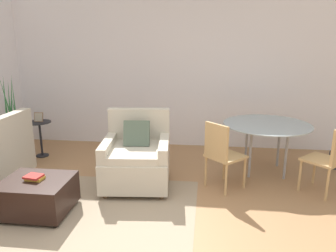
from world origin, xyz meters
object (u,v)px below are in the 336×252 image
picture_frame (39,117)px  potted_plant (14,137)px  book_stack (34,177)px  side_table (40,132)px  ottoman (37,195)px  tv_remote_primary (29,175)px  dining_chair_near_left (221,152)px  dining_chair_near_right (330,156)px  dining_table (267,128)px  armchair (137,158)px

picture_frame → potted_plant: bearing=-172.3°
book_stack → picture_frame: picture_frame is taller
side_table → picture_frame: size_ratio=3.81×
ottoman → tv_remote_primary: bearing=143.2°
dining_chair_near_left → dining_chair_near_right: same height
dining_table → dining_chair_near_right: dining_chair_near_right is taller
potted_plant → tv_remote_primary: bearing=-54.1°
book_stack → armchair: bearing=42.2°
ottoman → book_stack: bearing=158.3°
tv_remote_primary → picture_frame: bearing=113.6°
potted_plant → dining_chair_near_right: size_ratio=1.54×
potted_plant → side_table: potted_plant is taller
armchair → dining_table: bearing=19.9°
dining_chair_near_left → ottoman: bearing=-157.3°
armchair → dining_table: size_ratio=0.81×
dining_chair_near_left → dining_chair_near_right: bearing=0.0°
book_stack → potted_plant: size_ratio=0.15×
picture_frame → dining_table: size_ratio=0.13×
ottoman → potted_plant: (-1.31, 1.72, 0.12)m
armchair → book_stack: bearing=-137.8°
ottoman → dining_chair_near_left: dining_chair_near_left is taller
potted_plant → dining_chair_near_left: bearing=-14.1°
ottoman → potted_plant: bearing=127.3°
potted_plant → dining_chair_near_left: size_ratio=1.54×
dining_table → dining_chair_near_left: bearing=-135.0°
ottoman → book_stack: 0.21m
dining_chair_near_left → dining_chair_near_right: size_ratio=1.00×
ottoman → side_table: 1.99m
side_table → dining_table: 3.63m
potted_plant → dining_table: 4.07m
book_stack → potted_plant: 2.15m
side_table → dining_chair_near_right: size_ratio=0.66×
ottoman → side_table: size_ratio=1.25×
armchair → side_table: armchair is taller
side_table → dining_table: size_ratio=0.48×
book_stack → dining_chair_near_right: dining_chair_near_right is taller
ottoman → book_stack: book_stack is taller
tv_remote_primary → side_table: side_table is taller
dining_chair_near_left → picture_frame: bearing=162.8°
tv_remote_primary → dining_chair_near_right: bearing=12.1°
ottoman → dining_table: size_ratio=0.60×
armchair → potted_plant: bearing=159.9°
armchair → picture_frame: (-1.83, 0.89, 0.31)m
picture_frame → dining_table: 3.62m
tv_remote_primary → dining_table: 3.23m
tv_remote_primary → dining_chair_near_left: (2.22, 0.76, 0.12)m
dining_table → dining_chair_near_left: (-0.67, -0.67, -0.15)m
tv_remote_primary → book_stack: bearing=-38.3°
ottoman → dining_chair_near_left: 2.27m
side_table → dining_table: (3.62, -0.24, 0.25)m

